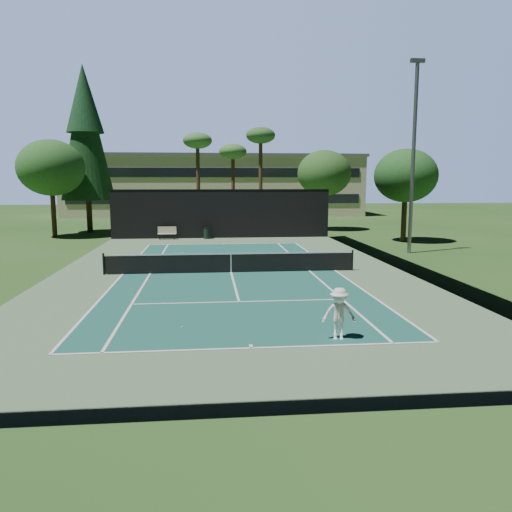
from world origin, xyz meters
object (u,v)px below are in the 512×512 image
(tennis_net, at_px, (231,262))
(trash_bin, at_px, (207,233))
(tennis_ball_c, at_px, (249,267))
(park_bench, at_px, (167,233))
(player, at_px, (339,314))
(tennis_ball_a, at_px, (182,327))
(tennis_ball_b, at_px, (232,259))
(tennis_ball_d, at_px, (129,262))

(tennis_net, bearing_deg, trash_bin, 94.50)
(tennis_ball_c, distance_m, park_bench, 15.07)
(player, relative_size, park_bench, 1.05)
(tennis_ball_a, distance_m, tennis_ball_c, 11.68)
(trash_bin, bearing_deg, tennis_net, -85.50)
(trash_bin, bearing_deg, player, -81.79)
(tennis_ball_c, bearing_deg, park_bench, 111.48)
(tennis_ball_b, xyz_separation_m, park_bench, (-4.71, 11.16, 0.51))
(player, bearing_deg, trash_bin, 104.95)
(tennis_ball_b, xyz_separation_m, trash_bin, (-1.48, 11.14, 0.44))
(tennis_ball_a, bearing_deg, player, -18.72)
(park_bench, bearing_deg, tennis_ball_b, -67.12)
(tennis_ball_a, relative_size, park_bench, 0.04)
(tennis_ball_b, xyz_separation_m, tennis_ball_c, (0.81, -2.86, -0.00))
(trash_bin, bearing_deg, tennis_ball_d, -110.89)
(player, xyz_separation_m, park_bench, (-7.10, 26.87, -0.24))
(tennis_ball_b, bearing_deg, park_bench, 112.88)
(player, distance_m, tennis_ball_c, 12.97)
(park_bench, bearing_deg, tennis_ball_a, -84.53)
(tennis_ball_b, bearing_deg, tennis_ball_c, -74.22)
(tennis_net, relative_size, trash_bin, 13.65)
(tennis_ball_a, bearing_deg, tennis_ball_b, 80.80)
(tennis_ball_b, relative_size, park_bench, 0.05)
(tennis_ball_c, relative_size, park_bench, 0.05)
(tennis_ball_c, xyz_separation_m, trash_bin, (-2.29, 14.00, 0.44))
(tennis_net, distance_m, park_bench, 16.17)
(tennis_ball_c, relative_size, trash_bin, 0.08)
(tennis_net, bearing_deg, tennis_ball_b, 86.65)
(tennis_net, height_order, trash_bin, tennis_net)
(player, bearing_deg, tennis_ball_d, 125.80)
(player, height_order, tennis_ball_b, player)
(park_bench, bearing_deg, tennis_ball_c, -68.52)
(tennis_ball_a, relative_size, tennis_ball_c, 0.89)
(player, bearing_deg, tennis_ball_b, 105.42)
(player, height_order, tennis_ball_a, player)
(tennis_ball_a, distance_m, tennis_ball_d, 13.97)
(tennis_ball_b, bearing_deg, tennis_ball_a, -99.20)
(tennis_net, xyz_separation_m, park_bench, (-4.45, 15.55, -0.01))
(park_bench, xyz_separation_m, trash_bin, (3.23, -0.01, -0.07))
(park_bench, distance_m, trash_bin, 3.23)
(player, relative_size, tennis_ball_c, 21.57)
(tennis_net, xyz_separation_m, player, (2.65, -11.32, 0.23))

